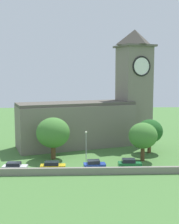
{
  "coord_description": "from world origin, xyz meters",
  "views": [
    {
      "loc": [
        -1.93,
        -55.88,
        17.7
      ],
      "look_at": [
        0.57,
        8.71,
        10.06
      ],
      "focal_mm": 49.2,
      "sensor_mm": 36.0,
      "label": 1
    }
  ],
  "objects_px": {
    "car_yellow": "(53,166)",
    "tree_churchyard": "(53,133)",
    "car_white": "(15,167)",
    "church": "(97,110)",
    "tree_riverside_east": "(143,136)",
    "car_blue": "(94,165)",
    "streetlamp_west_mid": "(86,142)",
    "car_green": "(129,164)",
    "tree_by_tower": "(150,131)"
  },
  "relations": [
    {
      "from": "car_blue",
      "to": "streetlamp_west_mid",
      "type": "xyz_separation_m",
      "value": [
        -1.48,
        2.68,
        3.72
      ]
    },
    {
      "from": "car_white",
      "to": "car_blue",
      "type": "height_order",
      "value": "car_blue"
    },
    {
      "from": "car_blue",
      "to": "tree_churchyard",
      "type": "height_order",
      "value": "tree_churchyard"
    },
    {
      "from": "tree_by_tower",
      "to": "tree_churchyard",
      "type": "distance_m",
      "value": 22.19
    },
    {
      "from": "church",
      "to": "car_green",
      "type": "bearing_deg",
      "value": -76.84
    },
    {
      "from": "tree_riverside_east",
      "to": "tree_churchyard",
      "type": "bearing_deg",
      "value": 173.34
    },
    {
      "from": "church",
      "to": "car_white",
      "type": "bearing_deg",
      "value": -126.99
    },
    {
      "from": "car_blue",
      "to": "car_green",
      "type": "bearing_deg",
      "value": 3.04
    },
    {
      "from": "church",
      "to": "streetlamp_west_mid",
      "type": "relative_size",
      "value": 5.24
    },
    {
      "from": "car_white",
      "to": "car_blue",
      "type": "distance_m",
      "value": 14.87
    },
    {
      "from": "tree_riverside_east",
      "to": "car_green",
      "type": "bearing_deg",
      "value": -125.19
    },
    {
      "from": "car_white",
      "to": "streetlamp_west_mid",
      "type": "height_order",
      "value": "streetlamp_west_mid"
    },
    {
      "from": "car_green",
      "to": "tree_by_tower",
      "type": "bearing_deg",
      "value": 60.68
    },
    {
      "from": "church",
      "to": "tree_riverside_east",
      "type": "distance_m",
      "value": 18.34
    },
    {
      "from": "car_blue",
      "to": "car_white",
      "type": "bearing_deg",
      "value": -176.68
    },
    {
      "from": "church",
      "to": "car_blue",
      "type": "relative_size",
      "value": 8.49
    },
    {
      "from": "car_white",
      "to": "tree_riverside_east",
      "type": "height_order",
      "value": "tree_riverside_east"
    },
    {
      "from": "car_green",
      "to": "streetlamp_west_mid",
      "type": "height_order",
      "value": "streetlamp_west_mid"
    },
    {
      "from": "church",
      "to": "car_yellow",
      "type": "xyz_separation_m",
      "value": [
        -9.74,
        -21.9,
        -8.06
      ]
    },
    {
      "from": "tree_riverside_east",
      "to": "tree_churchyard",
      "type": "height_order",
      "value": "tree_churchyard"
    },
    {
      "from": "car_white",
      "to": "tree_churchyard",
      "type": "relative_size",
      "value": 0.52
    },
    {
      "from": "car_green",
      "to": "streetlamp_west_mid",
      "type": "distance_m",
      "value": 9.34
    },
    {
      "from": "church",
      "to": "tree_riverside_east",
      "type": "relative_size",
      "value": 4.48
    },
    {
      "from": "tree_riverside_east",
      "to": "tree_churchyard",
      "type": "distance_m",
      "value": 18.92
    },
    {
      "from": "car_yellow",
      "to": "streetlamp_west_mid",
      "type": "xyz_separation_m",
      "value": [
        6.38,
        3.24,
        3.74
      ]
    },
    {
      "from": "car_yellow",
      "to": "tree_churchyard",
      "type": "xyz_separation_m",
      "value": [
        -0.51,
        8.27,
        4.8
      ]
    },
    {
      "from": "car_yellow",
      "to": "streetlamp_west_mid",
      "type": "bearing_deg",
      "value": 26.92
    },
    {
      "from": "car_yellow",
      "to": "church",
      "type": "bearing_deg",
      "value": 66.02
    },
    {
      "from": "tree_by_tower",
      "to": "car_blue",
      "type": "bearing_deg",
      "value": -137.89
    },
    {
      "from": "church",
      "to": "car_blue",
      "type": "height_order",
      "value": "church"
    },
    {
      "from": "car_blue",
      "to": "tree_riverside_east",
      "type": "xyz_separation_m",
      "value": [
        10.42,
        5.51,
        4.43
      ]
    },
    {
      "from": "tree_by_tower",
      "to": "tree_churchyard",
      "type": "bearing_deg",
      "value": -168.61
    },
    {
      "from": "car_yellow",
      "to": "car_green",
      "type": "bearing_deg",
      "value": 3.61
    },
    {
      "from": "car_white",
      "to": "car_green",
      "type": "relative_size",
      "value": 1.04
    },
    {
      "from": "streetlamp_west_mid",
      "to": "tree_churchyard",
      "type": "height_order",
      "value": "tree_churchyard"
    },
    {
      "from": "tree_riverside_east",
      "to": "streetlamp_west_mid",
      "type": "bearing_deg",
      "value": -166.58
    },
    {
      "from": "car_white",
      "to": "streetlamp_west_mid",
      "type": "distance_m",
      "value": 14.31
    },
    {
      "from": "church",
      "to": "car_white",
      "type": "xyz_separation_m",
      "value": [
        -16.72,
        -22.2,
        -8.04
      ]
    },
    {
      "from": "car_white",
      "to": "car_green",
      "type": "bearing_deg",
      "value": 3.23
    },
    {
      "from": "car_white",
      "to": "church",
      "type": "bearing_deg",
      "value": 53.01
    },
    {
      "from": "car_green",
      "to": "tree_churchyard",
      "type": "distance_m",
      "value": 17.5
    },
    {
      "from": "car_green",
      "to": "tree_riverside_east",
      "type": "height_order",
      "value": "tree_riverside_east"
    },
    {
      "from": "car_yellow",
      "to": "tree_riverside_east",
      "type": "distance_m",
      "value": 19.77
    },
    {
      "from": "car_blue",
      "to": "tree_churchyard",
      "type": "xyz_separation_m",
      "value": [
        -8.37,
        7.71,
        4.78
      ]
    },
    {
      "from": "car_green",
      "to": "tree_by_tower",
      "type": "distance_m",
      "value": 14.07
    },
    {
      "from": "tree_by_tower",
      "to": "tree_riverside_east",
      "type": "distance_m",
      "value": 7.21
    },
    {
      "from": "streetlamp_west_mid",
      "to": "tree_churchyard",
      "type": "distance_m",
      "value": 8.6
    },
    {
      "from": "car_white",
      "to": "tree_churchyard",
      "type": "xyz_separation_m",
      "value": [
        6.47,
        8.57,
        4.78
      ]
    },
    {
      "from": "car_blue",
      "to": "streetlamp_west_mid",
      "type": "height_order",
      "value": "streetlamp_west_mid"
    },
    {
      "from": "church",
      "to": "tree_churchyard",
      "type": "bearing_deg",
      "value": -126.96
    }
  ]
}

